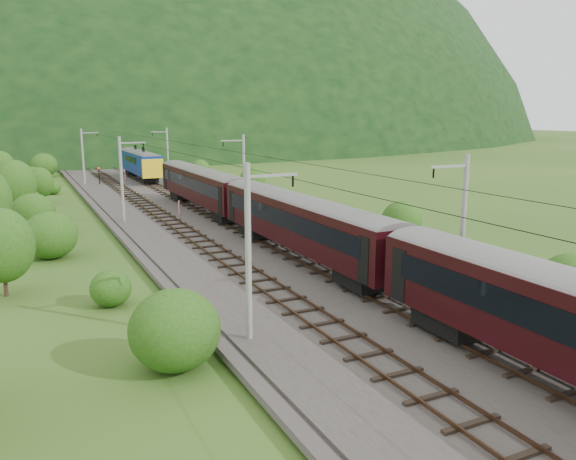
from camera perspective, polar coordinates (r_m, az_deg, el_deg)
name	(u,v)px	position (r m, az deg, el deg)	size (l,w,h in m)	color
ground	(363,323)	(28.97, 7.67, -9.33)	(600.00, 600.00, 0.00)	#2B5019
railbed	(280,271)	(37.21, -0.85, -4.21)	(14.00, 220.00, 0.30)	#38332D
track_left	(246,272)	(36.24, -4.30, -4.31)	(2.40, 220.00, 0.27)	#513723
track_right	(312,264)	(38.19, 2.41, -3.45)	(2.40, 220.00, 0.27)	#513723
catenary_left	(122,177)	(55.48, -16.48, 5.17)	(2.54, 192.28, 8.00)	gray
catenary_right	(243,172)	(58.72, -4.58, 5.94)	(2.54, 192.28, 8.00)	gray
overhead_wires	(279,166)	(35.93, -0.89, 6.51)	(4.83, 198.00, 0.03)	black
mountain_main	(49,137)	(283.02, -23.11, 8.67)	(504.00, 360.00, 244.00)	black
train	(407,250)	(29.15, 11.97, -2.03)	(3.01, 144.00, 5.23)	black
hazard_post_near	(179,208)	(57.99, -11.01, 2.24)	(0.16, 0.16, 1.48)	red
hazard_post_far	(125,175)	(91.06, -16.22, 5.42)	(0.18, 0.18, 1.65)	red
signal	(99,174)	(86.57, -18.64, 5.38)	(0.27, 0.27, 2.46)	black
vegetation_left	(26,218)	(47.05, -25.07, 1.12)	(13.07, 144.35, 6.73)	#234B14
vegetation_right	(405,230)	(44.74, 11.75, 0.01)	(6.40, 111.39, 3.21)	#234B14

